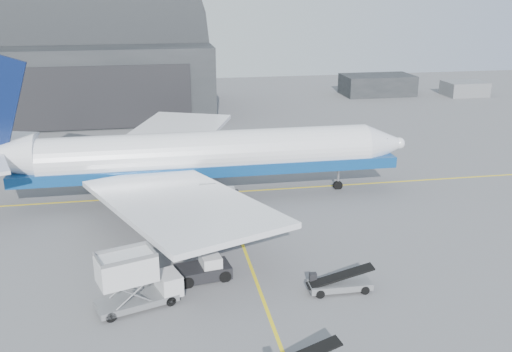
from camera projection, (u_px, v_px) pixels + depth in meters
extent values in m
plane|color=#565659|center=(257.00, 284.00, 42.07)|extent=(200.00, 200.00, 0.00)
cube|color=yellow|center=(223.00, 192.00, 60.73)|extent=(80.00, 0.25, 0.02)
cube|color=yellow|center=(262.00, 298.00, 40.20)|extent=(0.25, 40.00, 0.02)
cube|color=black|center=(61.00, 78.00, 97.09)|extent=(50.00, 28.00, 12.00)
cube|color=black|center=(49.00, 100.00, 84.25)|extent=(42.00, 0.40, 9.50)
cube|color=black|center=(377.00, 95.00, 115.75)|extent=(14.00, 8.00, 4.00)
cube|color=slate|center=(464.00, 95.00, 114.92)|extent=(8.00, 6.00, 2.80)
cylinder|color=white|center=(209.00, 153.00, 57.91)|extent=(33.29, 4.44, 4.44)
cone|color=white|center=(383.00, 144.00, 61.09)|extent=(4.07, 4.44, 4.44)
sphere|color=white|center=(399.00, 143.00, 61.41)|extent=(1.29, 1.29, 1.29)
cone|color=white|center=(1.00, 158.00, 54.34)|extent=(6.47, 4.44, 4.44)
cube|color=black|center=(373.00, 140.00, 60.73)|extent=(2.40, 2.03, 0.65)
cube|color=navy|center=(210.00, 166.00, 58.36)|extent=(38.83, 4.48, 1.11)
cube|color=white|center=(179.00, 202.00, 47.21)|extent=(17.05, 22.67, 1.35)
cube|color=white|center=(169.00, 136.00, 67.93)|extent=(17.05, 22.67, 1.35)
cube|color=white|center=(6.00, 141.00, 57.97)|extent=(5.66, 7.74, 0.32)
cylinder|color=gray|center=(208.00, 201.00, 51.61)|extent=(4.81, 2.50, 2.50)
cylinder|color=gray|center=(195.00, 156.00, 65.41)|extent=(4.81, 2.50, 2.50)
cylinder|color=#A5A5AA|center=(338.00, 178.00, 61.38)|extent=(0.26, 0.26, 2.59)
cylinder|color=black|center=(338.00, 185.00, 61.66)|extent=(1.02, 0.32, 1.02)
cylinder|color=black|center=(195.00, 204.00, 56.19)|extent=(1.20, 0.42, 1.20)
cylinder|color=black|center=(190.00, 184.00, 61.71)|extent=(1.20, 0.42, 1.20)
cube|color=slate|center=(137.00, 300.00, 38.90)|extent=(5.81, 3.77, 0.45)
cube|color=silver|center=(169.00, 283.00, 39.74)|extent=(2.03, 2.42, 1.44)
cube|color=black|center=(178.00, 278.00, 39.98)|extent=(0.61, 1.65, 0.81)
cube|color=silver|center=(126.00, 269.00, 37.84)|extent=(4.30, 3.34, 1.80)
cylinder|color=black|center=(171.00, 301.00, 39.10)|extent=(0.77, 0.49, 0.72)
cylinder|color=black|center=(161.00, 289.00, 40.68)|extent=(0.77, 0.49, 0.72)
cylinder|color=black|center=(111.00, 317.00, 37.20)|extent=(0.77, 0.49, 0.72)
cylinder|color=black|center=(103.00, 304.00, 38.78)|extent=(0.77, 0.49, 0.72)
cube|color=black|center=(203.00, 272.00, 42.72)|extent=(4.33, 2.83, 0.91)
cube|color=silver|center=(211.00, 261.00, 42.66)|extent=(1.68, 2.02, 0.91)
cylinder|color=black|center=(225.00, 276.00, 42.31)|extent=(0.95, 0.49, 0.91)
cylinder|color=black|center=(218.00, 265.00, 44.12)|extent=(0.95, 0.49, 0.91)
cylinder|color=black|center=(188.00, 283.00, 41.42)|extent=(0.95, 0.49, 0.91)
cylinder|color=black|center=(182.00, 270.00, 43.23)|extent=(0.95, 0.49, 0.91)
cube|color=slate|center=(340.00, 285.00, 40.96)|extent=(4.56, 1.61, 0.46)
cube|color=black|center=(340.00, 276.00, 40.73)|extent=(4.85, 1.10, 1.32)
cube|color=black|center=(313.00, 277.00, 41.03)|extent=(0.52, 0.42, 0.62)
cylinder|color=black|center=(365.00, 290.00, 40.59)|extent=(0.62, 0.27, 0.62)
cylinder|color=black|center=(358.00, 280.00, 41.94)|extent=(0.62, 0.27, 0.62)
cylinder|color=black|center=(320.00, 294.00, 40.07)|extent=(0.62, 0.27, 0.62)
cylinder|color=black|center=(315.00, 284.00, 41.42)|extent=(0.62, 0.27, 0.62)
cube|color=#FF6408|center=(332.00, 288.00, 41.44)|extent=(0.31, 0.31, 0.03)
cone|color=#FF6408|center=(333.00, 286.00, 41.37)|extent=(0.31, 0.31, 0.45)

